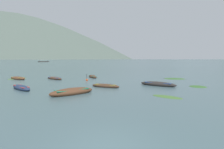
{
  "coord_description": "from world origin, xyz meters",
  "views": [
    {
      "loc": [
        -0.25,
        -5.75,
        3.34
      ],
      "look_at": [
        2.61,
        25.23,
        0.37
      ],
      "focal_mm": 26.66,
      "sensor_mm": 36.0,
      "label": 1
    }
  ],
  "objects_px": {
    "rowboat_4": "(21,88)",
    "mooring_buoy": "(87,80)",
    "rowboat_2": "(93,76)",
    "rowboat_0": "(105,86)",
    "rowboat_6": "(72,92)",
    "rowboat_5": "(158,84)",
    "ferry_1": "(44,62)",
    "rowboat_1": "(18,78)",
    "rowboat_3": "(55,78)"
  },
  "relations": [
    {
      "from": "rowboat_1",
      "to": "rowboat_2",
      "type": "distance_m",
      "value": 12.19
    },
    {
      "from": "rowboat_0",
      "to": "rowboat_5",
      "type": "distance_m",
      "value": 6.55
    },
    {
      "from": "rowboat_5",
      "to": "rowboat_2",
      "type": "bearing_deg",
      "value": 129.52
    },
    {
      "from": "ferry_1",
      "to": "mooring_buoy",
      "type": "bearing_deg",
      "value": -70.76
    },
    {
      "from": "rowboat_3",
      "to": "rowboat_6",
      "type": "relative_size",
      "value": 0.77
    },
    {
      "from": "rowboat_1",
      "to": "rowboat_6",
      "type": "distance_m",
      "value": 16.27
    },
    {
      "from": "rowboat_3",
      "to": "ferry_1",
      "type": "distance_m",
      "value": 155.23
    },
    {
      "from": "rowboat_1",
      "to": "mooring_buoy",
      "type": "distance_m",
      "value": 11.62
    },
    {
      "from": "mooring_buoy",
      "to": "rowboat_1",
      "type": "bearing_deg",
      "value": 166.7
    },
    {
      "from": "rowboat_1",
      "to": "rowboat_2",
      "type": "xyz_separation_m",
      "value": [
        12.08,
        1.62,
        -0.01
      ]
    },
    {
      "from": "rowboat_5",
      "to": "ferry_1",
      "type": "height_order",
      "value": "ferry_1"
    },
    {
      "from": "rowboat_2",
      "to": "rowboat_4",
      "type": "height_order",
      "value": "rowboat_4"
    },
    {
      "from": "mooring_buoy",
      "to": "rowboat_2",
      "type": "bearing_deg",
      "value": 79.81
    },
    {
      "from": "rowboat_6",
      "to": "ferry_1",
      "type": "distance_m",
      "value": 168.01
    },
    {
      "from": "rowboat_0",
      "to": "rowboat_4",
      "type": "bearing_deg",
      "value": -176.8
    },
    {
      "from": "rowboat_3",
      "to": "rowboat_4",
      "type": "relative_size",
      "value": 0.92
    },
    {
      "from": "rowboat_0",
      "to": "rowboat_3",
      "type": "height_order",
      "value": "rowboat_0"
    },
    {
      "from": "rowboat_1",
      "to": "rowboat_5",
      "type": "relative_size",
      "value": 0.86
    },
    {
      "from": "rowboat_2",
      "to": "mooring_buoy",
      "type": "height_order",
      "value": "mooring_buoy"
    },
    {
      "from": "rowboat_2",
      "to": "rowboat_3",
      "type": "distance_m",
      "value": 6.48
    },
    {
      "from": "rowboat_4",
      "to": "rowboat_3",
      "type": "bearing_deg",
      "value": 81.27
    },
    {
      "from": "rowboat_2",
      "to": "rowboat_5",
      "type": "relative_size",
      "value": 0.93
    },
    {
      "from": "rowboat_5",
      "to": "mooring_buoy",
      "type": "xyz_separation_m",
      "value": [
        -9.06,
        5.75,
        -0.1
      ]
    },
    {
      "from": "rowboat_2",
      "to": "rowboat_5",
      "type": "height_order",
      "value": "rowboat_5"
    },
    {
      "from": "mooring_buoy",
      "to": "rowboat_0",
      "type": "bearing_deg",
      "value": -67.76
    },
    {
      "from": "rowboat_0",
      "to": "rowboat_2",
      "type": "xyz_separation_m",
      "value": [
        -1.75,
        10.47,
        0.0
      ]
    },
    {
      "from": "rowboat_0",
      "to": "rowboat_4",
      "type": "xyz_separation_m",
      "value": [
        -9.25,
        -0.52,
        0.02
      ]
    },
    {
      "from": "rowboat_5",
      "to": "ferry_1",
      "type": "relative_size",
      "value": 0.38
    },
    {
      "from": "mooring_buoy",
      "to": "rowboat_3",
      "type": "bearing_deg",
      "value": 157.69
    },
    {
      "from": "rowboat_4",
      "to": "ferry_1",
      "type": "bearing_deg",
      "value": 106.23
    },
    {
      "from": "rowboat_1",
      "to": "ferry_1",
      "type": "bearing_deg",
      "value": 105.57
    },
    {
      "from": "rowboat_0",
      "to": "rowboat_6",
      "type": "relative_size",
      "value": 0.81
    },
    {
      "from": "rowboat_2",
      "to": "rowboat_6",
      "type": "relative_size",
      "value": 0.88
    },
    {
      "from": "rowboat_1",
      "to": "rowboat_6",
      "type": "height_order",
      "value": "rowboat_6"
    },
    {
      "from": "rowboat_0",
      "to": "rowboat_5",
      "type": "relative_size",
      "value": 0.85
    },
    {
      "from": "rowboat_0",
      "to": "rowboat_1",
      "type": "distance_m",
      "value": 16.42
    },
    {
      "from": "rowboat_1",
      "to": "ferry_1",
      "type": "relative_size",
      "value": 0.32
    },
    {
      "from": "rowboat_3",
      "to": "rowboat_4",
      "type": "xyz_separation_m",
      "value": [
        -1.37,
        -8.89,
        0.03
      ]
    },
    {
      "from": "rowboat_2",
      "to": "rowboat_4",
      "type": "distance_m",
      "value": 13.3
    },
    {
      "from": "mooring_buoy",
      "to": "rowboat_5",
      "type": "bearing_deg",
      "value": -32.41
    },
    {
      "from": "rowboat_2",
      "to": "rowboat_6",
      "type": "xyz_separation_m",
      "value": [
        -1.59,
        -14.05,
        0.07
      ]
    },
    {
      "from": "rowboat_1",
      "to": "rowboat_6",
      "type": "xyz_separation_m",
      "value": [
        10.49,
        -12.43,
        0.06
      ]
    },
    {
      "from": "rowboat_2",
      "to": "rowboat_0",
      "type": "bearing_deg",
      "value": -80.5
    },
    {
      "from": "rowboat_1",
      "to": "rowboat_4",
      "type": "distance_m",
      "value": 10.42
    },
    {
      "from": "rowboat_2",
      "to": "mooring_buoy",
      "type": "relative_size",
      "value": 3.43
    },
    {
      "from": "ferry_1",
      "to": "rowboat_4",
      "type": "bearing_deg",
      "value": -73.77
    },
    {
      "from": "rowboat_2",
      "to": "rowboat_3",
      "type": "relative_size",
      "value": 1.15
    },
    {
      "from": "rowboat_4",
      "to": "mooring_buoy",
      "type": "height_order",
      "value": "mooring_buoy"
    },
    {
      "from": "rowboat_5",
      "to": "mooring_buoy",
      "type": "bearing_deg",
      "value": 147.59
    },
    {
      "from": "rowboat_0",
      "to": "mooring_buoy",
      "type": "relative_size",
      "value": 3.13
    }
  ]
}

